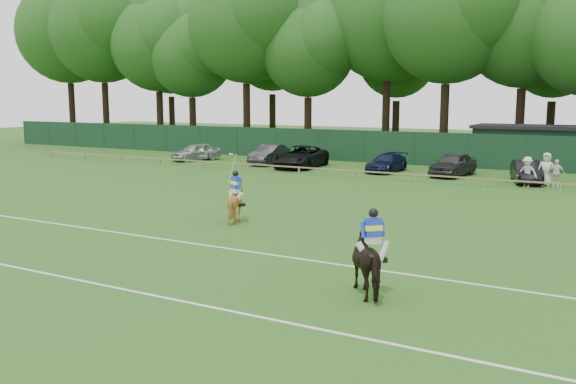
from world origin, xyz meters
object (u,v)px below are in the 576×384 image
Objects in this scene: suv_black at (301,157)px; utility_shed at (534,146)px; sedan_navy at (387,163)px; horse_chestnut at (236,203)px; estate_black at (526,172)px; hatch_grey at (453,164)px; sedan_silver at (196,152)px; spectator_mid at (556,173)px; spectator_right at (546,169)px; spectator_left at (527,172)px; sedan_grey at (269,155)px; horse_dark at (372,262)px.

utility_shed reaches higher than suv_black.
horse_chestnut is at bearing -86.04° from sedan_navy.
hatch_grey is at bearing 150.67° from estate_black.
sedan_silver reaches higher than estate_black.
spectator_mid reaches higher than hatch_grey.
spectator_right reaches higher than sedan_silver.
sedan_silver is at bearing -174.90° from spectator_left.
estate_black is 2.34× the size of spectator_left.
sedan_grey is 20.50m from spectator_mid.
horse_chestnut is at bearing -128.56° from spectator_mid.
spectator_mid is (20.37, -2.36, 0.05)m from sedan_grey.
spectator_left is at bearing -13.48° from suv_black.
sedan_grey is at bearing 172.95° from spectator_right.
spectator_left is at bearing -14.77° from sedan_grey.
spectator_right reaches higher than suv_black.
spectator_left is at bearing -21.12° from hatch_grey.
estate_black is (15.51, -0.57, -0.12)m from suv_black.
utility_shed is (-2.00, 9.99, 0.57)m from spectator_right.
spectator_right is at bearing -134.42° from horse_dark.
spectator_right reaches higher than sedan_navy.
sedan_grey is 1.11× the size of estate_black.
spectator_left is (9.42, -2.88, 0.24)m from sedan_navy.
spectator_right reaches higher than sedan_grey.
suv_black is 1.40× the size of estate_black.
horse_chestnut is at bearing -131.86° from estate_black.
horse_dark reaches higher than sedan_navy.
sedan_silver is 1.02× the size of estate_black.
sedan_silver is at bearing 162.21° from estate_black.
spectator_mid is at bearing 40.45° from spectator_left.
sedan_silver is (-24.79, 24.81, -0.16)m from horse_dark.
horse_dark reaches higher than suv_black.
spectator_right is at bearing -78.67° from utility_shed.
hatch_grey is 2.32× the size of spectator_right.
sedan_silver is 0.49× the size of utility_shed.
hatch_grey is (14.04, -0.31, 0.02)m from sedan_grey.
utility_shed is (3.79, 8.08, 0.77)m from hatch_grey.
sedan_silver is at bearing -170.00° from hatch_grey.
utility_shed is at bearing 100.66° from spectator_right.
hatch_grey is (4.08, 19.04, -0.00)m from horse_chestnut.
estate_black is 2.10× the size of spectator_right.
spectator_left is at bearing -133.92° from spectator_right.
horse_chestnut is at bearing -68.02° from sedan_grey.
spectator_left reaches higher than sedan_silver.
horse_dark is at bearing -89.28° from utility_shed.
sedan_navy is at bearing -65.55° from horse_chestnut.
spectator_mid reaches higher than sedan_navy.
hatch_grey is at bearing -6.53° from sedan_grey.
spectator_right reaches higher than spectator_mid.
sedan_grey is 19.20m from spectator_left.
sedan_grey is 14.04m from hatch_grey.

